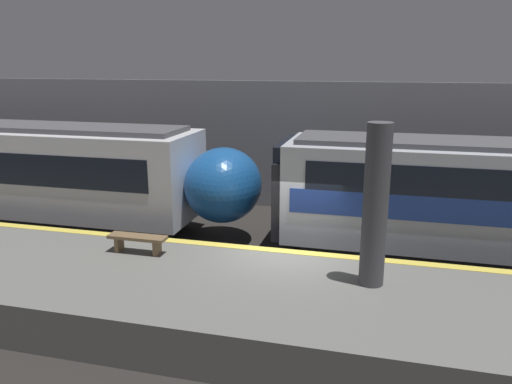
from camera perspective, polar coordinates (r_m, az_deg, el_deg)
name	(u,v)px	position (r m, az deg, el deg)	size (l,w,h in m)	color
ground_plane	(286,286)	(13.33, 3.50, -10.63)	(120.00, 120.00, 0.00)	#282623
platform	(268,306)	(11.17, 1.33, -12.95)	(40.00, 4.39, 1.03)	slate
station_rear_barrier	(323,148)	(19.42, 7.71, 5.06)	(50.00, 0.15, 4.98)	#939399
support_pillar_near	(375,206)	(10.70, 13.49, -1.58)	(0.53, 0.53, 3.50)	#47474C
platform_bench	(138,240)	(12.92, -13.39, -5.34)	(1.50, 0.40, 0.45)	brown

